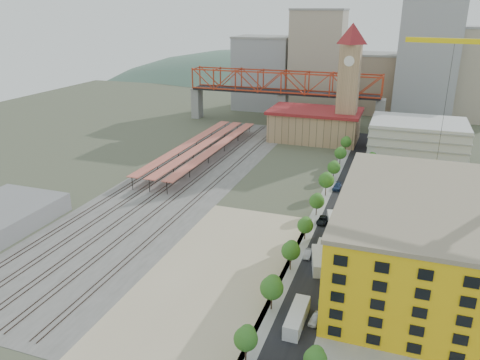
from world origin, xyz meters
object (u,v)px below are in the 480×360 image
(site_trailer_a, at_px, (297,317))
(site_trailer_b, at_px, (319,261))
(site_trailer_d, at_px, (333,222))
(site_trailer_c, at_px, (322,253))
(construction_building, at_px, (453,244))
(clock_tower, at_px, (349,74))

(site_trailer_a, relative_size, site_trailer_b, 1.02)
(site_trailer_d, bearing_deg, site_trailer_c, -104.15)
(site_trailer_b, relative_size, site_trailer_d, 1.05)
(construction_building, distance_m, site_trailer_d, 33.52)
(clock_tower, relative_size, site_trailer_d, 5.37)
(site_trailer_c, bearing_deg, site_trailer_b, -92.89)
(site_trailer_a, height_order, site_trailer_c, site_trailer_a)
(site_trailer_a, xyz_separation_m, site_trailer_c, (0.00, 25.06, -0.09))
(site_trailer_b, height_order, site_trailer_c, site_trailer_b)
(site_trailer_d, bearing_deg, construction_building, -51.09)
(site_trailer_b, bearing_deg, site_trailer_d, 76.90)
(clock_tower, height_order, construction_building, clock_tower)
(site_trailer_c, distance_m, site_trailer_d, 17.26)
(site_trailer_c, bearing_deg, site_trailer_a, -92.89)
(site_trailer_a, xyz_separation_m, site_trailer_d, (0.00, 42.31, -0.10))
(clock_tower, relative_size, site_trailer_a, 4.98)
(site_trailer_a, bearing_deg, construction_building, 41.39)
(clock_tower, distance_m, site_trailer_c, 101.77)
(construction_building, bearing_deg, site_trailer_b, -176.43)
(construction_building, relative_size, site_trailer_a, 4.85)
(site_trailer_b, bearing_deg, construction_building, -9.53)
(site_trailer_a, bearing_deg, site_trailer_d, 90.19)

